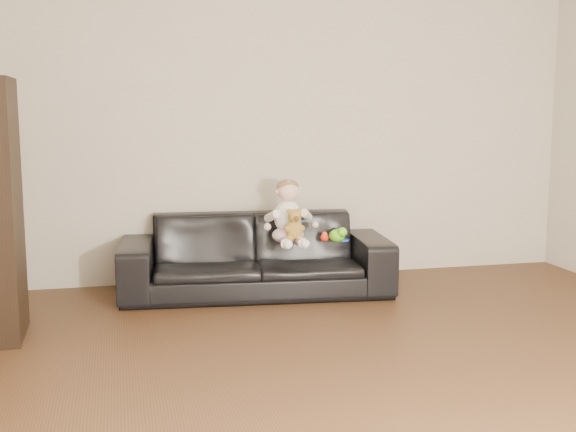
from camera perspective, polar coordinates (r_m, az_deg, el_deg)
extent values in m
plane|color=#4B2F1A|center=(3.85, 10.25, -13.87)|extent=(5.50, 5.50, 0.00)
plane|color=beige|center=(6.17, 0.26, 7.08)|extent=(5.00, 0.00, 5.00)
imported|color=black|center=(5.71, -2.57, -3.08)|extent=(2.17, 1.01, 0.61)
ellipsoid|color=silver|center=(5.63, 0.00, -1.53)|extent=(0.28, 0.25, 0.14)
ellipsoid|color=white|center=(5.63, -0.04, -0.03)|extent=(0.24, 0.20, 0.26)
sphere|color=beige|center=(5.58, 0.00, 2.02)|extent=(0.19, 0.19, 0.17)
ellipsoid|color=#8C603F|center=(5.59, -0.02, 2.30)|extent=(0.19, 0.19, 0.12)
cylinder|color=silver|center=(5.47, -0.14, -2.06)|extent=(0.10, 0.22, 0.08)
cylinder|color=silver|center=(5.50, 0.92, -2.01)|extent=(0.10, 0.22, 0.08)
sphere|color=white|center=(5.36, 0.02, -2.27)|extent=(0.08, 0.08, 0.07)
sphere|color=white|center=(5.39, 1.32, -2.21)|extent=(0.08, 0.08, 0.07)
cylinder|color=white|center=(5.54, -1.27, 0.00)|extent=(0.08, 0.19, 0.12)
cylinder|color=white|center=(5.60, 1.46, 0.09)|extent=(0.08, 0.19, 0.12)
ellipsoid|color=olive|center=(5.47, 0.50, -1.09)|extent=(0.16, 0.15, 0.15)
sphere|color=olive|center=(5.44, 0.54, 0.01)|extent=(0.13, 0.13, 0.10)
sphere|color=olive|center=(5.43, 0.14, 0.41)|extent=(0.05, 0.05, 0.04)
sphere|color=olive|center=(5.45, 0.88, 0.43)|extent=(0.05, 0.05, 0.04)
sphere|color=#593819|center=(5.40, 0.65, -0.17)|extent=(0.05, 0.05, 0.04)
ellipsoid|color=#62E41A|center=(5.72, 3.89, -1.56)|extent=(0.18, 0.19, 0.10)
sphere|color=red|center=(5.73, 2.90, -1.71)|extent=(0.09, 0.09, 0.07)
cylinder|color=blue|center=(5.78, 4.38, -1.91)|extent=(0.11, 0.11, 0.01)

